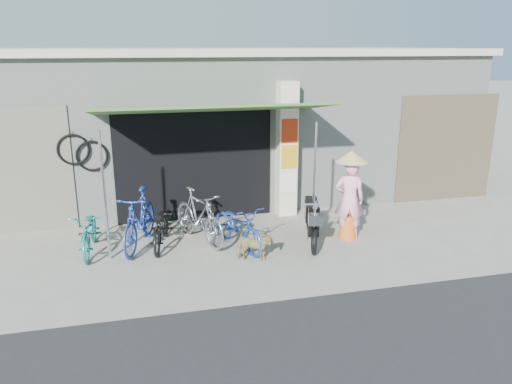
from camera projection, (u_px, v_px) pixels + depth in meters
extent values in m
plane|color=gray|center=(280.00, 259.00, 9.07)|extent=(80.00, 80.00, 0.00)
cube|color=#A6ABA3|center=(227.00, 122.00, 13.32)|extent=(12.00, 5.00, 3.50)
cube|color=beige|center=(226.00, 51.00, 12.81)|extent=(12.30, 5.30, 0.16)
cube|color=black|center=(194.00, 164.00, 10.84)|extent=(3.40, 0.06, 2.50)
cube|color=black|center=(195.00, 195.00, 11.05)|extent=(3.06, 0.04, 1.10)
torus|color=black|center=(92.00, 156.00, 10.25)|extent=(0.65, 0.05, 0.65)
cylinder|color=silver|center=(91.00, 140.00, 10.17)|extent=(0.02, 0.02, 0.12)
torus|color=black|center=(73.00, 150.00, 10.12)|extent=(0.65, 0.05, 0.65)
cylinder|color=silver|center=(72.00, 134.00, 10.05)|extent=(0.02, 0.02, 0.12)
cube|color=beige|center=(286.00, 150.00, 11.12)|extent=(0.42, 0.42, 3.00)
cube|color=red|center=(290.00, 131.00, 10.79)|extent=(0.36, 0.02, 0.52)
cube|color=gold|center=(289.00, 157.00, 10.95)|extent=(0.36, 0.02, 0.52)
cube|color=silver|center=(289.00, 181.00, 11.11)|extent=(0.36, 0.02, 0.50)
cube|color=#395D2A|center=(213.00, 109.00, 9.68)|extent=(4.60, 1.88, 0.35)
cylinder|color=silver|center=(105.00, 197.00, 8.75)|extent=(0.05, 0.05, 2.36)
cylinder|color=silver|center=(314.00, 183.00, 9.64)|extent=(0.05, 0.05, 2.36)
cube|color=brown|center=(446.00, 148.00, 12.25)|extent=(2.60, 0.06, 2.60)
cube|color=#6B665B|center=(5.00, 172.00, 9.98)|extent=(2.60, 0.06, 2.60)
imported|color=#1C7E72|center=(90.00, 231.00, 9.26)|extent=(0.63, 1.61, 0.84)
imported|color=#213C98|center=(139.00, 219.00, 9.46)|extent=(1.09, 1.94, 1.12)
imported|color=black|center=(161.00, 226.00, 9.54)|extent=(0.85, 1.63, 0.82)
imported|color=#A1A1A5|center=(199.00, 216.00, 9.73)|extent=(1.15, 1.82, 1.06)
imported|color=#1F3E92|center=(238.00, 226.00, 9.49)|extent=(1.10, 1.76, 0.87)
imported|color=#94674E|center=(254.00, 247.00, 8.90)|extent=(0.71, 0.49, 0.55)
torus|color=black|center=(314.00, 242.00, 9.19)|extent=(0.22, 0.51, 0.50)
torus|color=black|center=(310.00, 219.00, 10.38)|extent=(0.22, 0.51, 0.50)
cube|color=black|center=(312.00, 227.00, 9.77)|extent=(0.45, 0.93, 0.10)
cube|color=black|center=(311.00, 211.00, 10.03)|extent=(0.38, 0.57, 0.32)
cube|color=black|center=(311.00, 202.00, 9.97)|extent=(0.37, 0.57, 0.09)
cube|color=black|center=(314.00, 221.00, 9.28)|extent=(0.23, 0.15, 0.53)
cylinder|color=silver|center=(315.00, 204.00, 9.02)|extent=(0.48, 0.17, 0.03)
cube|color=silver|center=(315.00, 219.00, 8.92)|extent=(0.29, 0.25, 0.19)
imported|color=#EEA0BC|center=(349.00, 200.00, 9.86)|extent=(0.68, 0.56, 1.61)
cone|color=#D35A1D|center=(348.00, 227.00, 10.02)|extent=(0.38, 0.38, 0.46)
cone|color=tan|center=(352.00, 156.00, 9.61)|extent=(0.64, 0.64, 0.22)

